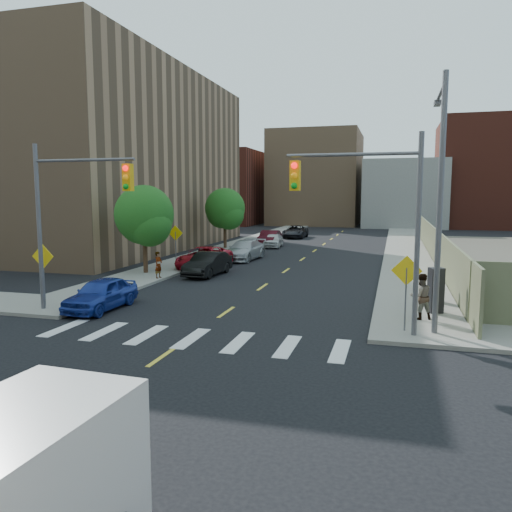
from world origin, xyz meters
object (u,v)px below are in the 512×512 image
Objects in this scene: parked_car_red at (204,258)px; parked_car_maroon at (269,238)px; payphone at (436,290)px; parked_car_black at (208,264)px; parked_car_silver at (244,250)px; pedestrian_west at (158,265)px; pedestrian_east at (421,296)px; mailbox at (438,289)px; parked_car_white at (273,240)px; parked_car_blue at (101,294)px; parked_car_grey at (295,232)px.

parked_car_maroon is (0.72, 15.15, 0.03)m from parked_car_red.
parked_car_red is at bearing 122.67° from payphone.
parked_car_silver is (0.00, 7.71, 0.02)m from parked_car_black.
pedestrian_east is (14.11, -5.98, 0.13)m from pedestrian_west.
mailbox is 3.57m from pedestrian_east.
payphone is (12.64, -24.20, 0.41)m from parked_car_white.
parked_car_maroon is 28.29m from payphone.
parked_car_white is 3.17× the size of mailbox.
pedestrian_east is (13.15, 1.37, 0.35)m from parked_car_blue.
parked_car_maroon is 2.47× the size of payphone.
parked_car_silver is 20.07m from parked_car_grey.
pedestrian_east reaches higher than parked_car_blue.
mailbox is (12.89, -22.03, 0.08)m from parked_car_white.
pedestrian_west reaches higher than parked_car_blue.
parked_car_maroon is at bearing 95.71° from parked_car_black.
pedestrian_west is (-2.10, -19.50, 0.25)m from parked_car_white.
payphone is (12.64, -14.81, 0.34)m from parked_car_silver.
parked_car_silver is 3.33× the size of pedestrian_west.
parked_car_blue is 17.51m from parked_car_silver.
parked_car_red reaches higher than parked_car_blue.
parked_car_red is at bearing 91.11° from parked_car_blue.
parked_car_black is at bearing 83.71° from parked_car_blue.
parked_car_grey is 2.85× the size of pedestrian_east.
parked_car_black is 2.45× the size of pedestrian_east.
parked_car_silver is 2.86× the size of pedestrian_east.
payphone is at bearing -31.65° from parked_car_red.
payphone is at bearing -67.33° from parked_car_white.
payphone reaches higher than parked_car_red.
parked_car_blue is at bearing -85.68° from parked_car_red.
parked_car_white is at bearing 94.69° from parked_car_silver.
pedestrian_east is (12.59, -26.29, 0.29)m from parked_car_maroon.
parked_car_red is (-0.15, 12.52, 0.03)m from parked_car_blue.
payphone is at bearing -63.69° from parked_car_maroon.
pedestrian_east is at bearing -48.60° from parked_car_silver.
pedestrian_east is (12.01, -36.17, 0.34)m from parked_car_grey.
pedestrian_west is at bearing -95.19° from parked_car_red.
parked_car_black is at bearing -89.71° from parked_car_maroon.
pedestrian_west reaches higher than parked_car_white.
pedestrian_east reaches higher than pedestrian_west.
parked_car_grey is 3.32× the size of pedestrian_west.
parked_car_maroon is at bearing 90.89° from parked_car_red.
pedestrian_east is (13.31, -11.14, 0.32)m from parked_car_red.
parked_car_white is 1.00m from parked_car_maroon.
parked_car_white is at bearing -89.96° from parked_car_grey.
parked_car_blue is at bearing -164.40° from pedestrian_west.
parked_car_red is 4.24× the size of mailbox.
parked_car_black is at bearing 128.61° from payphone.
parked_car_maroon is (-0.58, 10.19, 0.02)m from parked_car_silver.
parked_car_white is 10.69m from parked_car_grey.
parked_car_grey is 30.27m from pedestrian_west.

